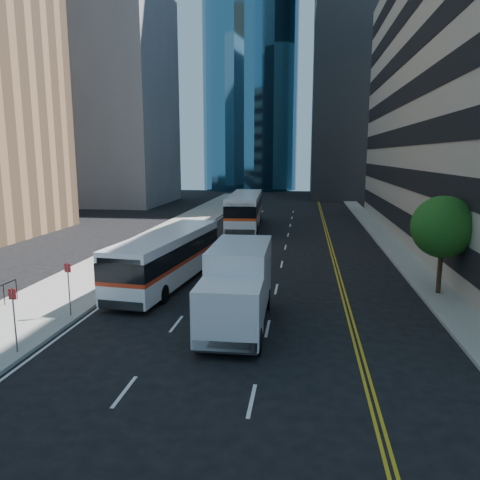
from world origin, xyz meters
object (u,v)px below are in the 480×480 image
Objects in this scene: box_truck at (238,286)px; street_tree at (443,227)px; bus_front at (168,256)px; bus_rear at (245,209)px.

street_tree is at bearing 30.02° from box_truck.
bus_rear reaches higher than bus_front.
bus_front is 1.62× the size of box_truck.
street_tree is 14.83m from bus_front.
street_tree reaches higher than bus_rear.
bus_rear reaches higher than box_truck.
street_tree is at bearing -62.31° from bus_rear.
bus_rear is 1.87× the size of box_truck.
street_tree is 0.44× the size of bus_front.
box_truck is (4.89, -6.08, 0.19)m from bus_front.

